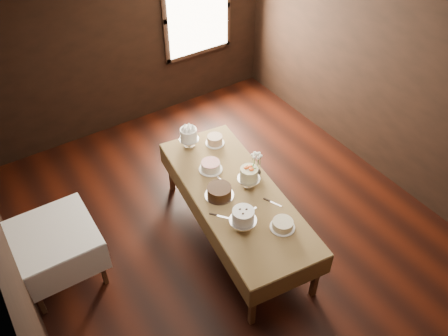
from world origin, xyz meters
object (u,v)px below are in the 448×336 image
(cake_server_b, at_px, (276,204))
(cake_meringue, at_px, (189,138))
(display_table, at_px, (236,196))
(cake_chocolate, at_px, (219,192))
(cake_lattice, at_px, (211,166))
(cake_server_d, at_px, (245,171))
(cake_server_c, at_px, (219,178))
(flower_vase, at_px, (256,171))
(side_table, at_px, (53,238))
(cake_server_a, at_px, (251,210))
(cake_swirl, at_px, (243,220))
(cake_speckled, at_px, (215,140))
(cake_server_e, at_px, (223,217))
(cake_flowers, at_px, (249,178))
(cake_cream, at_px, (283,225))

(cake_server_b, bearing_deg, cake_meringue, 167.01)
(display_table, relative_size, cake_chocolate, 6.52)
(cake_lattice, xyz_separation_m, cake_server_d, (0.35, -0.26, -0.05))
(cake_server_b, distance_m, cake_server_d, 0.67)
(cake_server_c, bearing_deg, flower_vase, -117.63)
(side_table, distance_m, cake_server_a, 2.25)
(cake_swirl, xyz_separation_m, cake_server_b, (0.53, 0.08, -0.12))
(side_table, distance_m, cake_lattice, 2.02)
(display_table, xyz_separation_m, cake_speckled, (0.29, 0.93, 0.12))
(cake_speckled, height_order, cake_chocolate, cake_chocolate)
(display_table, height_order, cake_server_b, cake_server_b)
(cake_swirl, xyz_separation_m, cake_server_e, (-0.10, 0.25, -0.12))
(display_table, relative_size, side_table, 2.85)
(cake_meringue, distance_m, flower_vase, 1.04)
(side_table, bearing_deg, cake_lattice, -2.90)
(cake_swirl, height_order, cake_server_c, cake_swirl)
(cake_lattice, bearing_deg, cake_chocolate, -109.62)
(cake_flowers, relative_size, cake_server_b, 1.26)
(side_table, height_order, flower_vase, flower_vase)
(cake_server_a, distance_m, cake_server_c, 0.66)
(cake_speckled, xyz_separation_m, cake_server_c, (-0.33, -0.61, -0.05))
(display_table, bearing_deg, cake_server_c, 95.48)
(cake_server_c, bearing_deg, cake_flowers, -144.33)
(cake_meringue, distance_m, cake_flowers, 1.08)
(cake_chocolate, xyz_separation_m, cake_server_c, (0.16, 0.26, -0.06))
(cake_speckled, xyz_separation_m, cake_cream, (-0.17, -1.66, -0.01))
(cake_chocolate, relative_size, cake_swirl, 1.25)
(cake_chocolate, bearing_deg, cake_flowers, -7.23)
(cake_lattice, xyz_separation_m, cake_server_b, (0.32, -0.93, -0.05))
(cake_lattice, relative_size, cake_flowers, 1.12)
(cake_chocolate, bearing_deg, cake_swirl, -95.41)
(display_table, xyz_separation_m, cake_swirl, (-0.24, -0.49, 0.18))
(cake_swirl, bearing_deg, cake_server_e, 111.49)
(display_table, relative_size, cake_flowers, 8.74)
(cake_meringue, relative_size, cake_server_d, 1.18)
(cake_speckled, bearing_deg, cake_meringue, 154.47)
(cake_server_b, bearing_deg, cake_swirl, -105.89)
(cake_server_c, distance_m, flower_vase, 0.46)
(cake_lattice, distance_m, cake_server_d, 0.44)
(cake_server_c, bearing_deg, cake_server_e, 150.15)
(cake_server_a, bearing_deg, cake_server_b, -21.25)
(display_table, distance_m, cake_lattice, 0.53)
(cake_cream, xyz_separation_m, cake_server_e, (-0.46, 0.49, -0.04))
(display_table, xyz_separation_m, cake_chocolate, (-0.19, 0.07, 0.12))
(side_table, bearing_deg, flower_vase, -11.61)
(cake_flowers, xyz_separation_m, cake_swirl, (-0.44, -0.51, -0.00))
(cake_server_a, xyz_separation_m, cake_server_b, (0.30, -0.08, 0.00))
(cake_meringue, bearing_deg, cake_flowers, -78.62)
(cake_cream, xyz_separation_m, cake_server_c, (-0.15, 1.06, -0.04))
(cake_chocolate, distance_m, cake_server_d, 0.55)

